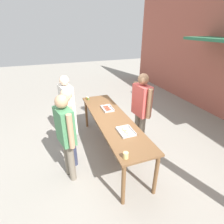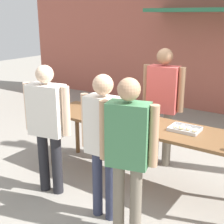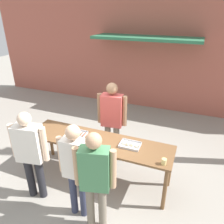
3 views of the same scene
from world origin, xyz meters
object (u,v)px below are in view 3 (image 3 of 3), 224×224
Objects in this scene: beer_cup at (164,162)px; person_customer_with_cup at (95,176)px; food_tray_buns at (130,145)px; condiment_jar_mustard at (33,132)px; food_tray_sausages at (77,134)px; condiment_jar_ketchup at (37,133)px; person_customer_waiting_in_line at (76,165)px; person_customer_holding_hotdog at (30,150)px; person_server_behind_table at (112,116)px.

beer_cup is 0.06× the size of person_customer_with_cup.
food_tray_buns is 5.06× the size of condiment_jar_mustard.
food_tray_buns reaches higher than food_tray_sausages.
food_tray_buns is 1.87m from condiment_jar_ketchup.
condiment_jar_ketchup is 0.04× the size of person_customer_waiting_in_line.
person_customer_with_cup is at bearing -49.65° from food_tray_sausages.
condiment_jar_mustard is at bearing -38.63° from person_customer_with_cup.
condiment_jar_mustard is at bearing -29.05° from person_customer_waiting_in_line.
condiment_jar_mustard is at bearing -64.31° from person_customer_holding_hotdog.
food_tray_buns is 1.11m from person_customer_with_cup.
person_server_behind_table reaches higher than beer_cup.
beer_cup is at bearing -154.85° from person_customer_waiting_in_line.
food_tray_buns is 0.73m from beer_cup.
person_server_behind_table is 1.80m from person_customer_with_cup.
condiment_jar_ketchup is at bearing -30.93° from person_customer_waiting_in_line.
person_customer_holding_hotdog is at bearing -22.62° from person_customer_with_cup.
person_server_behind_table is at bearing 133.59° from food_tray_buns.
condiment_jar_ketchup is 0.04× the size of person_server_behind_table.
food_tray_buns is at bearing 9.29° from condiment_jar_ketchup.
person_customer_waiting_in_line is at bearing -25.74° from condiment_jar_mustard.
person_customer_waiting_in_line is (1.28, -0.67, 0.09)m from condiment_jar_ketchup.
condiment_jar_ketchup is (-1.85, -0.30, 0.02)m from food_tray_buns.
person_customer_waiting_in_line reaches higher than food_tray_buns.
beer_cup is at bearing -43.00° from person_server_behind_table.
food_tray_buns is 0.20× the size of person_server_behind_table.
person_customer_holding_hotdog is (-2.15, -0.61, 0.06)m from beer_cup.
person_customer_holding_hotdog is (-0.39, -0.90, 0.10)m from food_tray_sausages.
person_customer_with_cup is 1.01× the size of person_customer_waiting_in_line.
condiment_jar_mustard is 0.04× the size of person_customer_with_cup.
food_tray_buns is 1.96m from condiment_jar_mustard.
food_tray_buns is 1.13m from person_customer_waiting_in_line.
person_customer_waiting_in_line is (0.05, -1.62, -0.07)m from person_server_behind_table.
person_server_behind_table is at bearing 36.36° from condiment_jar_mustard.
condiment_jar_mustard is 1.51m from person_customer_waiting_in_line.
person_customer_with_cup reaches higher than food_tray_sausages.
person_customer_waiting_in_line reaches higher than beer_cup.
food_tray_buns is at bearing 9.27° from condiment_jar_mustard.
person_customer_holding_hotdog is (0.36, -0.61, 0.07)m from condiment_jar_ketchup.
food_tray_sausages is at bearing -64.37° from person_customer_with_cup.
condiment_jar_mustard is 0.74m from person_customer_holding_hotdog.
person_customer_waiting_in_line is at bearing -31.79° from person_customer_with_cup.
person_server_behind_table is (1.23, 0.95, 0.15)m from condiment_jar_ketchup.
person_server_behind_table reaches higher than person_customer_waiting_in_line.
food_tray_sausages is at bearing 170.41° from beer_cup.
food_tray_sausages is 0.80m from condiment_jar_ketchup.
person_customer_waiting_in_line is (1.36, -0.66, 0.09)m from condiment_jar_mustard.
beer_cup is (2.51, 0.00, 0.02)m from condiment_jar_ketchup.
person_customer_waiting_in_line is at bearing -94.65° from person_server_behind_table.
person_customer_holding_hotdog is at bearing -148.64° from food_tray_buns.
condiment_jar_ketchup is (0.08, 0.01, 0.00)m from condiment_jar_mustard.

